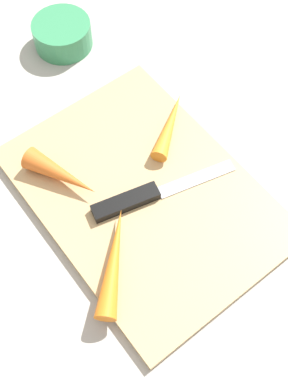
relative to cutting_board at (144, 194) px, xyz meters
The scene contains 7 objects.
ground_plane 0.01m from the cutting_board, ahead, with size 1.40×1.40×0.00m, color #ADA8A0.
cutting_board is the anchor object (origin of this frame).
knife 0.02m from the cutting_board, 68.18° to the right, with size 0.07×0.20×0.01m.
carrot_medium 0.11m from the cutting_board, 122.55° to the left, with size 0.02×0.02×0.11m, color orange.
carrot_shortest 0.11m from the cutting_board, 136.96° to the right, with size 0.03×0.03×0.11m, color orange.
carrot_longest 0.11m from the cutting_board, 57.44° to the right, with size 0.03×0.03×0.14m, color orange.
small_bowl 0.31m from the cutting_board, 167.17° to the left, with size 0.09×0.09×0.04m, color #388C59.
Camera 1 is at (0.24, -0.18, 0.57)m, focal length 45.27 mm.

